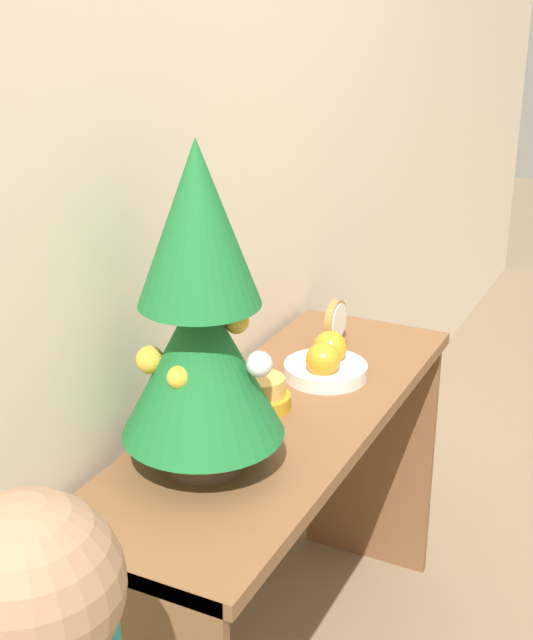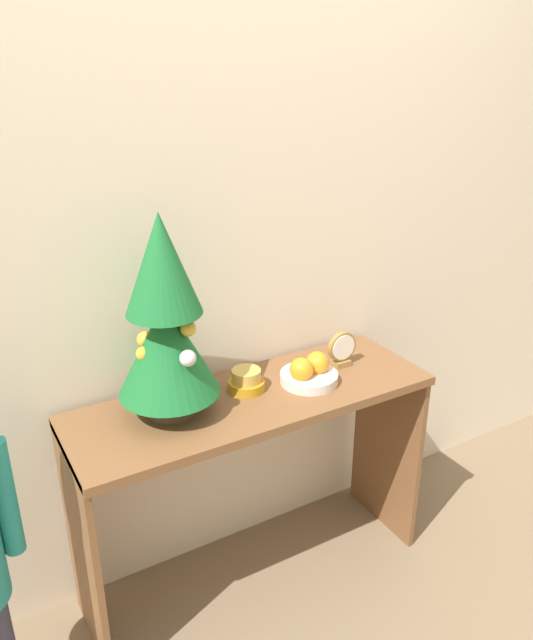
% 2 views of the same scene
% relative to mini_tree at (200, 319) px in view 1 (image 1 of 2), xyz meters
% --- Properties ---
extents(back_wall, '(7.00, 0.05, 2.50)m').
position_rel_mini_tree_xyz_m(back_wall, '(0.26, 0.20, 0.22)').
color(back_wall, beige).
rests_on(back_wall, ground_plane).
extents(console_table, '(1.18, 0.39, 0.73)m').
position_rel_mini_tree_xyz_m(console_table, '(0.26, -0.04, -0.46)').
color(console_table, brown).
rests_on(console_table, ground_plane).
extents(mini_tree, '(0.30, 0.30, 0.61)m').
position_rel_mini_tree_xyz_m(mini_tree, '(0.00, 0.00, 0.00)').
color(mini_tree, '#4C3828').
rests_on(mini_tree, console_table).
extents(fruit_bowl, '(0.19, 0.19, 0.10)m').
position_rel_mini_tree_xyz_m(fruit_bowl, '(0.46, -0.05, -0.26)').
color(fruit_bowl, silver).
rests_on(fruit_bowl, console_table).
extents(singing_bowl, '(0.12, 0.12, 0.07)m').
position_rel_mini_tree_xyz_m(singing_bowl, '(0.26, 0.01, -0.26)').
color(singing_bowl, '#B78419').
rests_on(singing_bowl, console_table).
extents(desk_clock, '(0.11, 0.04, 0.13)m').
position_rel_mini_tree_xyz_m(desk_clock, '(0.62, -0.01, -0.23)').
color(desk_clock, olive).
rests_on(desk_clock, console_table).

